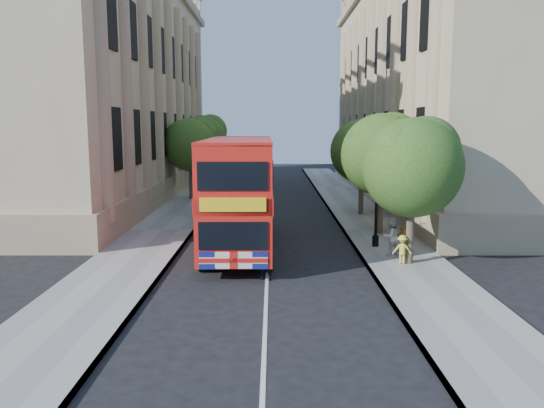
{
  "coord_description": "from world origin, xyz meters",
  "views": [
    {
      "loc": [
        0.21,
        -18.1,
        5.73
      ],
      "look_at": [
        0.19,
        4.72,
        2.3
      ],
      "focal_mm": 35.0,
      "sensor_mm": 36.0,
      "label": 1
    }
  ],
  "objects_px": {
    "double_decker_bus": "(240,190)",
    "woman_pedestrian": "(391,236)",
    "lamp_post": "(377,195)",
    "police_constable": "(266,257)",
    "box_van": "(225,189)"
  },
  "relations": [
    {
      "from": "lamp_post",
      "to": "woman_pedestrian",
      "type": "height_order",
      "value": "lamp_post"
    },
    {
      "from": "woman_pedestrian",
      "to": "double_decker_bus",
      "type": "bearing_deg",
      "value": -38.17
    },
    {
      "from": "box_van",
      "to": "police_constable",
      "type": "height_order",
      "value": "box_van"
    },
    {
      "from": "lamp_post",
      "to": "police_constable",
      "type": "relative_size",
      "value": 3.03
    },
    {
      "from": "lamp_post",
      "to": "woman_pedestrian",
      "type": "relative_size",
      "value": 3.18
    },
    {
      "from": "police_constable",
      "to": "woman_pedestrian",
      "type": "height_order",
      "value": "woman_pedestrian"
    },
    {
      "from": "box_van",
      "to": "police_constable",
      "type": "bearing_deg",
      "value": -75.88
    },
    {
      "from": "box_van",
      "to": "woman_pedestrian",
      "type": "height_order",
      "value": "box_van"
    },
    {
      "from": "box_van",
      "to": "police_constable",
      "type": "relative_size",
      "value": 3.28
    },
    {
      "from": "lamp_post",
      "to": "box_van",
      "type": "xyz_separation_m",
      "value": [
        -7.91,
        10.23,
        -0.98
      ]
    },
    {
      "from": "lamp_post",
      "to": "police_constable",
      "type": "bearing_deg",
      "value": -135.23
    },
    {
      "from": "box_van",
      "to": "woman_pedestrian",
      "type": "relative_size",
      "value": 3.45
    },
    {
      "from": "box_van",
      "to": "woman_pedestrian",
      "type": "distance_m",
      "value": 14.42
    },
    {
      "from": "double_decker_bus",
      "to": "woman_pedestrian",
      "type": "relative_size",
      "value": 6.71
    },
    {
      "from": "double_decker_bus",
      "to": "box_van",
      "type": "xyz_separation_m",
      "value": [
        -1.62,
        10.25,
        -1.23
      ]
    }
  ]
}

